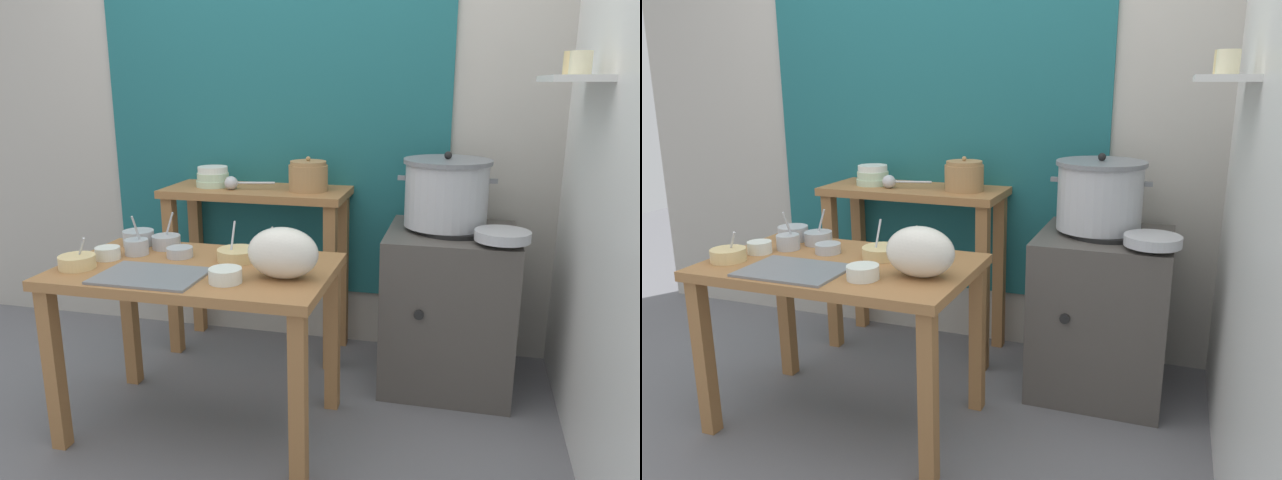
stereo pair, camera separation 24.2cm
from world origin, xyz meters
TOP-DOWN VIEW (x-y plane):
  - ground_plane at (0.00, 0.00)m, footprint 9.00×9.00m
  - wall_back at (0.08, 1.10)m, footprint 4.40×0.12m
  - wall_right at (1.40, 0.20)m, footprint 0.30×3.20m
  - prep_table at (-0.15, 0.03)m, footprint 1.10×0.66m
  - back_shelf_table at (-0.17, 0.83)m, footprint 0.96×0.40m
  - stove_block at (0.84, 0.70)m, footprint 0.60×0.61m
  - steamer_pot at (0.80, 0.72)m, footprint 0.45×0.41m
  - clay_pot at (0.11, 0.83)m, footprint 0.20×0.20m
  - bowl_stack_enamel at (-0.42, 0.83)m, footprint 0.18×0.18m
  - ladle at (-0.28, 0.77)m, footprint 0.25×0.10m
  - serving_tray at (-0.26, -0.14)m, footprint 0.40×0.28m
  - plastic_bag at (0.24, -0.04)m, footprint 0.27×0.17m
  - wide_pan at (1.05, 0.50)m, footprint 0.24×0.24m
  - prep_bowl_0 at (-0.02, 0.14)m, footprint 0.17×0.17m
  - prep_bowl_1 at (-0.55, 0.03)m, footprint 0.10×0.10m
  - prep_bowl_2 at (-0.27, 0.13)m, footprint 0.11×0.11m
  - prep_bowl_3 at (-0.47, 0.12)m, footprint 0.10×0.10m
  - prep_bowl_4 at (0.15, 0.23)m, footprint 0.17×0.17m
  - prep_bowl_5 at (-0.60, -0.11)m, footprint 0.14×0.14m
  - prep_bowl_6 at (-0.54, 0.26)m, footprint 0.14×0.14m
  - prep_bowl_7 at (-0.39, 0.24)m, footprint 0.12×0.12m
  - prep_bowl_8 at (0.04, -0.13)m, footprint 0.12×0.12m

SIDE VIEW (x-z plane):
  - ground_plane at x=0.00m, z-range 0.00..0.00m
  - stove_block at x=0.84m, z-range -0.01..0.77m
  - prep_table at x=-0.15m, z-range 0.25..0.97m
  - back_shelf_table at x=-0.17m, z-range 0.23..1.13m
  - serving_tray at x=-0.26m, z-range 0.72..0.73m
  - prep_bowl_2 at x=-0.27m, z-range 0.72..0.76m
  - prep_bowl_0 at x=-0.02m, z-range 0.67..0.83m
  - prep_bowl_4 at x=0.15m, z-range 0.68..0.82m
  - prep_bowl_1 at x=-0.55m, z-range 0.72..0.77m
  - prep_bowl_5 at x=-0.60m, z-range 0.68..0.81m
  - prep_bowl_8 at x=0.04m, z-range 0.72..0.78m
  - prep_bowl_7 at x=-0.39m, z-range 0.67..0.83m
  - prep_bowl_6 at x=-0.54m, z-range 0.72..0.79m
  - prep_bowl_3 at x=-0.47m, z-range 0.67..0.84m
  - wide_pan at x=1.05m, z-range 0.78..0.82m
  - plastic_bag at x=0.24m, z-range 0.72..0.92m
  - ladle at x=-0.28m, z-range 0.90..0.97m
  - steamer_pot at x=0.80m, z-range 0.76..1.11m
  - bowl_stack_enamel at x=-0.42m, z-range 0.90..1.00m
  - clay_pot at x=0.11m, z-range 0.89..1.06m
  - wall_right at x=1.40m, z-range 0.00..2.60m
  - wall_back at x=0.08m, z-range 0.00..2.60m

